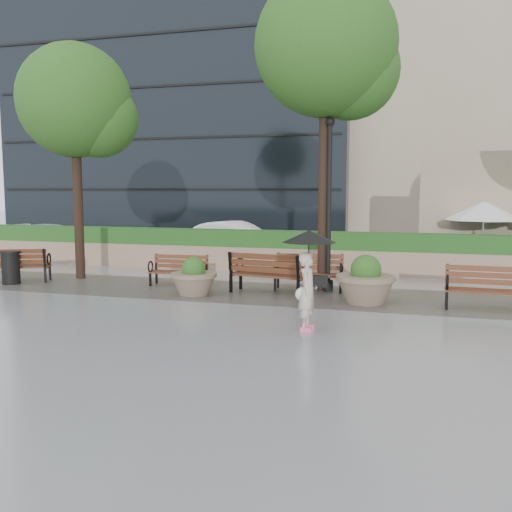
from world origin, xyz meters
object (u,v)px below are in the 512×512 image
(bench_2, at_px, (268,282))
(pedestrian, at_px, (308,270))
(car_left, at_px, (53,238))
(bench_1, at_px, (179,277))
(bench_4, at_px, (487,298))
(bench_0, at_px, (17,272))
(bench_3, at_px, (308,280))
(car_right, at_px, (236,240))
(planter_right, at_px, (366,285))
(lamppost, at_px, (329,215))
(planter_left, at_px, (194,280))
(trash_bin, at_px, (11,269))

(bench_2, distance_m, pedestrian, 3.95)
(car_left, distance_m, pedestrian, 16.87)
(bench_1, bearing_deg, bench_4, -10.90)
(bench_0, bearing_deg, car_left, -83.27)
(car_left, relative_size, pedestrian, 2.16)
(bench_1, bearing_deg, bench_3, 0.38)
(bench_3, height_order, car_right, car_right)
(planter_right, relative_size, car_right, 0.32)
(bench_3, relative_size, pedestrian, 0.98)
(lamppost, distance_m, pedestrian, 4.35)
(lamppost, bearing_deg, bench_4, -20.09)
(car_left, bearing_deg, car_right, -83.91)
(bench_1, relative_size, pedestrian, 0.85)
(planter_left, distance_m, planter_right, 4.35)
(bench_0, bearing_deg, planter_left, 153.30)
(lamppost, bearing_deg, pedestrian, -86.24)
(lamppost, bearing_deg, planter_right, -50.87)
(bench_0, relative_size, bench_2, 0.94)
(bench_4, relative_size, car_right, 0.42)
(bench_2, xyz_separation_m, lamppost, (1.44, 0.80, 1.71))
(bench_3, bearing_deg, car_right, 117.76)
(bench_1, relative_size, car_right, 0.38)
(bench_0, distance_m, bench_4, 12.85)
(trash_bin, relative_size, pedestrian, 0.47)
(bench_2, distance_m, bench_3, 1.17)
(pedestrian, bearing_deg, planter_left, 51.94)
(planter_right, bearing_deg, planter_left, -178.44)
(planter_right, xyz_separation_m, trash_bin, (-10.02, -0.00, -0.01))
(bench_0, height_order, car_left, car_left)
(bench_4, bearing_deg, planter_left, -177.74)
(planter_left, relative_size, car_left, 0.29)
(bench_2, bearing_deg, car_right, -56.16)
(trash_bin, xyz_separation_m, pedestrian, (9.19, -2.88, 0.72))
(car_right, bearing_deg, trash_bin, 165.15)
(bench_0, xyz_separation_m, planter_right, (10.14, -0.38, 0.16))
(bench_4, xyz_separation_m, planter_left, (-7.05, -0.09, 0.10))
(trash_bin, bearing_deg, bench_3, 8.70)
(bench_0, distance_m, bench_3, 8.57)
(bench_0, bearing_deg, pedestrian, 138.87)
(planter_right, height_order, lamppost, lamppost)
(trash_bin, xyz_separation_m, car_right, (4.18, 7.89, 0.27))
(trash_bin, bearing_deg, car_right, 62.07)
(bench_4, bearing_deg, bench_0, 179.71)
(bench_2, bearing_deg, bench_0, 11.09)
(pedestrian, bearing_deg, bench_3, 10.88)
(bench_0, relative_size, bench_3, 1.05)
(bench_4, height_order, lamppost, lamppost)
(bench_2, bearing_deg, bench_4, -176.76)
(planter_right, relative_size, lamppost, 0.31)
(planter_right, height_order, car_right, car_right)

